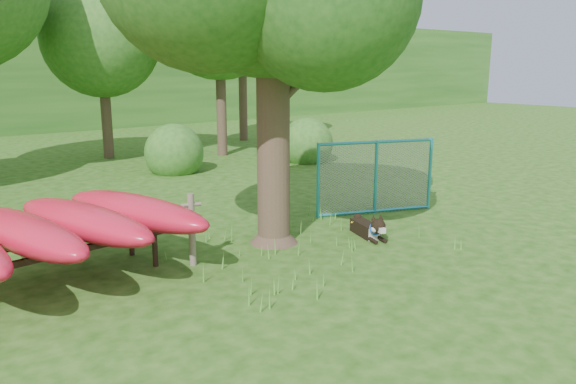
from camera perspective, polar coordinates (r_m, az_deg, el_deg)
ground at (r=9.35m, az=3.69°, el=-7.43°), size 80.00×80.00×0.00m
wooden_post at (r=9.27m, az=-9.75°, el=-3.60°), size 0.33×0.14×1.21m
kayak_rack at (r=9.03m, az=-22.70°, el=-3.28°), size 4.11×3.65×1.15m
husky_dog at (r=10.83m, az=8.28°, el=-3.65°), size 0.60×1.15×0.54m
fence_section at (r=12.51m, az=8.91°, el=1.51°), size 2.63×1.07×2.72m
wildflower_clump at (r=11.14m, az=6.73°, el=-3.12°), size 0.11×0.10×0.24m
bg_tree_c at (r=20.84m, az=-18.47°, el=14.54°), size 4.00×4.00×6.12m
bg_tree_d at (r=20.69m, az=-7.04°, el=17.81°), size 4.80×4.80×7.50m
bg_tree_e at (r=24.84m, az=-4.74°, el=17.33°), size 4.60×4.60×7.55m
shrub_right at (r=19.34m, az=1.89°, el=3.14°), size 1.80×1.80×1.80m
shrub_mid at (r=17.67m, az=-11.41°, el=1.98°), size 1.80×1.80×1.80m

